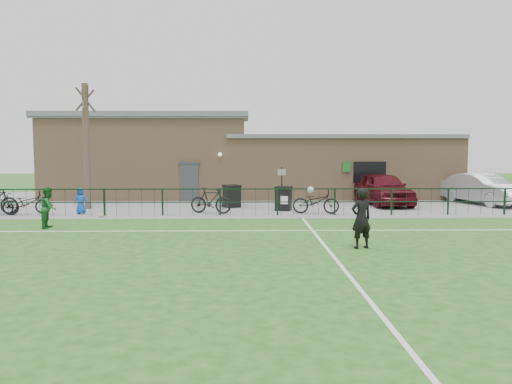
{
  "coord_description": "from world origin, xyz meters",
  "views": [
    {
      "loc": [
        -0.37,
        -13.57,
        2.92
      ],
      "look_at": [
        0.0,
        5.0,
        1.3
      ],
      "focal_mm": 35.0,
      "sensor_mm": 36.0,
      "label": 1
    }
  ],
  "objects_px": {
    "sign_post": "(282,188)",
    "bicycle_c": "(27,203)",
    "bicycle_e": "(316,202)",
    "car_silver": "(483,189)",
    "bicycle_d": "(211,201)",
    "wheelie_bin_right": "(284,199)",
    "car_maroon": "(383,189)",
    "outfield_player": "(49,207)",
    "bare_tree": "(86,147)",
    "ball_ground": "(101,215)",
    "wheelie_bin_left": "(232,197)",
    "spectator_child": "(81,201)"
  },
  "relations": [
    {
      "from": "wheelie_bin_left",
      "to": "wheelie_bin_right",
      "type": "height_order",
      "value": "wheelie_bin_right"
    },
    {
      "from": "bicycle_e",
      "to": "wheelie_bin_left",
      "type": "bearing_deg",
      "value": 63.73
    },
    {
      "from": "sign_post",
      "to": "spectator_child",
      "type": "height_order",
      "value": "sign_post"
    },
    {
      "from": "wheelie_bin_left",
      "to": "car_silver",
      "type": "height_order",
      "value": "car_silver"
    },
    {
      "from": "car_maroon",
      "to": "car_silver",
      "type": "distance_m",
      "value": 5.25
    },
    {
      "from": "bicycle_d",
      "to": "wheelie_bin_right",
      "type": "bearing_deg",
      "value": -54.76
    },
    {
      "from": "wheelie_bin_right",
      "to": "bicycle_d",
      "type": "height_order",
      "value": "bicycle_d"
    },
    {
      "from": "bicycle_d",
      "to": "ball_ground",
      "type": "bearing_deg",
      "value": 122.4
    },
    {
      "from": "sign_post",
      "to": "bicycle_e",
      "type": "distance_m",
      "value": 2.53
    },
    {
      "from": "wheelie_bin_left",
      "to": "bicycle_d",
      "type": "relative_size",
      "value": 0.53
    },
    {
      "from": "bicycle_c",
      "to": "bicycle_d",
      "type": "bearing_deg",
      "value": -112.15
    },
    {
      "from": "bare_tree",
      "to": "outfield_player",
      "type": "bearing_deg",
      "value": -86.35
    },
    {
      "from": "wheelie_bin_left",
      "to": "car_maroon",
      "type": "relative_size",
      "value": 0.21
    },
    {
      "from": "bare_tree",
      "to": "wheelie_bin_right",
      "type": "bearing_deg",
      "value": -4.71
    },
    {
      "from": "car_silver",
      "to": "bicycle_d",
      "type": "relative_size",
      "value": 2.52
    },
    {
      "from": "bicycle_c",
      "to": "spectator_child",
      "type": "height_order",
      "value": "spectator_child"
    },
    {
      "from": "bare_tree",
      "to": "wheelie_bin_right",
      "type": "height_order",
      "value": "bare_tree"
    },
    {
      "from": "bare_tree",
      "to": "sign_post",
      "type": "relative_size",
      "value": 3.0
    },
    {
      "from": "car_silver",
      "to": "bicycle_d",
      "type": "xyz_separation_m",
      "value": [
        -13.93,
        -3.43,
        -0.22
      ]
    },
    {
      "from": "spectator_child",
      "to": "bicycle_c",
      "type": "bearing_deg",
      "value": 178.68
    },
    {
      "from": "wheelie_bin_right",
      "to": "bicycle_c",
      "type": "distance_m",
      "value": 11.49
    },
    {
      "from": "car_silver",
      "to": "sign_post",
      "type": "bearing_deg",
      "value": 171.26
    },
    {
      "from": "bicycle_d",
      "to": "spectator_child",
      "type": "height_order",
      "value": "spectator_child"
    },
    {
      "from": "bare_tree",
      "to": "outfield_player",
      "type": "relative_size",
      "value": 3.93
    },
    {
      "from": "sign_post",
      "to": "bicycle_c",
      "type": "distance_m",
      "value": 11.59
    },
    {
      "from": "wheelie_bin_left",
      "to": "bicycle_d",
      "type": "bearing_deg",
      "value": -134.84
    },
    {
      "from": "wheelie_bin_right",
      "to": "car_silver",
      "type": "xyz_separation_m",
      "value": [
        10.59,
        2.35,
        0.28
      ]
    },
    {
      "from": "bicycle_e",
      "to": "spectator_child",
      "type": "distance_m",
      "value": 10.46
    },
    {
      "from": "wheelie_bin_left",
      "to": "outfield_player",
      "type": "bearing_deg",
      "value": -160.91
    },
    {
      "from": "car_maroon",
      "to": "outfield_player",
      "type": "xyz_separation_m",
      "value": [
        -14.36,
        -7.19,
        -0.09
      ]
    },
    {
      "from": "car_maroon",
      "to": "bicycle_d",
      "type": "distance_m",
      "value": 9.3
    },
    {
      "from": "bicycle_e",
      "to": "bicycle_c",
      "type": "bearing_deg",
      "value": 97.06
    },
    {
      "from": "bicycle_e",
      "to": "outfield_player",
      "type": "distance_m",
      "value": 11.02
    },
    {
      "from": "sign_post",
      "to": "ball_ground",
      "type": "distance_m",
      "value": 8.51
    },
    {
      "from": "wheelie_bin_right",
      "to": "spectator_child",
      "type": "bearing_deg",
      "value": -158.66
    },
    {
      "from": "wheelie_bin_right",
      "to": "bicycle_d",
      "type": "distance_m",
      "value": 3.52
    },
    {
      "from": "car_silver",
      "to": "bicycle_d",
      "type": "distance_m",
      "value": 14.35
    },
    {
      "from": "bicycle_d",
      "to": "outfield_player",
      "type": "bearing_deg",
      "value": 141.62
    },
    {
      "from": "bicycle_d",
      "to": "bicycle_e",
      "type": "xyz_separation_m",
      "value": [
        4.7,
        -0.15,
        -0.04
      ]
    },
    {
      "from": "bicycle_e",
      "to": "ball_ground",
      "type": "height_order",
      "value": "bicycle_e"
    },
    {
      "from": "car_silver",
      "to": "bicycle_e",
      "type": "bearing_deg",
      "value": -175.64
    },
    {
      "from": "wheelie_bin_right",
      "to": "car_maroon",
      "type": "height_order",
      "value": "car_maroon"
    },
    {
      "from": "bicycle_d",
      "to": "ball_ground",
      "type": "xyz_separation_m",
      "value": [
        -4.54,
        -1.21,
        -0.49
      ]
    },
    {
      "from": "bicycle_d",
      "to": "outfield_player",
      "type": "relative_size",
      "value": 1.26
    },
    {
      "from": "ball_ground",
      "to": "bicycle_d",
      "type": "bearing_deg",
      "value": 14.96
    },
    {
      "from": "car_silver",
      "to": "bare_tree",
      "type": "bearing_deg",
      "value": 167.7
    },
    {
      "from": "spectator_child",
      "to": "bicycle_e",
      "type": "bearing_deg",
      "value": -4.78
    },
    {
      "from": "bicycle_c",
      "to": "outfield_player",
      "type": "relative_size",
      "value": 1.28
    },
    {
      "from": "bicycle_d",
      "to": "car_maroon",
      "type": "bearing_deg",
      "value": -51.57
    },
    {
      "from": "bare_tree",
      "to": "ball_ground",
      "type": "height_order",
      "value": "bare_tree"
    }
  ]
}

